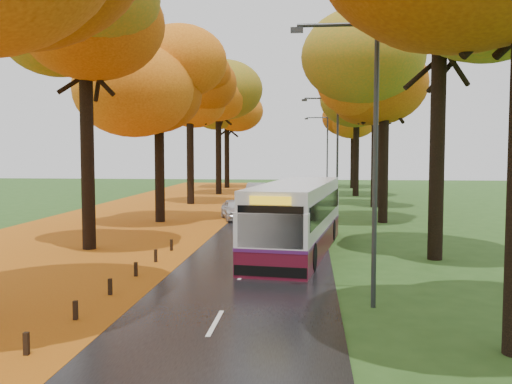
# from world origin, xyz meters

# --- Properties ---
(road) EXTENTS (6.50, 90.00, 0.04)m
(road) POSITION_xyz_m (0.00, 25.00, 0.02)
(road) COLOR black
(road) RESTS_ON ground
(centre_line) EXTENTS (0.12, 90.00, 0.01)m
(centre_line) POSITION_xyz_m (0.00, 25.00, 0.04)
(centre_line) COLOR silver
(centre_line) RESTS_ON road
(leaf_verge) EXTENTS (12.00, 90.00, 0.02)m
(leaf_verge) POSITION_xyz_m (-9.00, 25.00, 0.01)
(leaf_verge) COLOR #98450D
(leaf_verge) RESTS_ON ground
(leaf_drift) EXTENTS (0.90, 90.00, 0.01)m
(leaf_drift) POSITION_xyz_m (-3.05, 25.00, 0.04)
(leaf_drift) COLOR #B16312
(leaf_drift) RESTS_ON road
(trees_left) EXTENTS (9.20, 74.00, 13.88)m
(trees_left) POSITION_xyz_m (-7.18, 27.06, 9.53)
(trees_left) COLOR black
(trees_left) RESTS_ON ground
(trees_right) EXTENTS (9.30, 74.20, 13.96)m
(trees_right) POSITION_xyz_m (7.19, 26.91, 9.69)
(trees_right) COLOR black
(trees_right) RESTS_ON ground
(bollard_row) EXTENTS (0.11, 23.51, 0.52)m
(bollard_row) POSITION_xyz_m (-3.70, 4.70, 0.26)
(bollard_row) COLOR black
(bollard_row) RESTS_ON ground
(streetlamp_near) EXTENTS (2.45, 0.18, 8.00)m
(streetlamp_near) POSITION_xyz_m (3.95, 8.00, 4.71)
(streetlamp_near) COLOR #333538
(streetlamp_near) RESTS_ON ground
(streetlamp_mid) EXTENTS (2.45, 0.18, 8.00)m
(streetlamp_mid) POSITION_xyz_m (3.95, 30.00, 4.71)
(streetlamp_mid) COLOR #333538
(streetlamp_mid) RESTS_ON ground
(streetlamp_far) EXTENTS (2.45, 0.18, 8.00)m
(streetlamp_far) POSITION_xyz_m (3.95, 52.00, 4.71)
(streetlamp_far) COLOR #333538
(streetlamp_far) RESTS_ON ground
(bus) EXTENTS (4.16, 11.68, 3.01)m
(bus) POSITION_xyz_m (1.84, 16.59, 1.62)
(bus) COLOR #500C1D
(bus) RESTS_ON road
(car_white) EXTENTS (2.57, 4.11, 1.30)m
(car_white) POSITION_xyz_m (-2.35, 27.94, 0.69)
(car_white) COLOR silver
(car_white) RESTS_ON road
(car_silver) EXTENTS (1.82, 4.72, 1.53)m
(car_silver) POSITION_xyz_m (-2.35, 42.15, 0.81)
(car_silver) COLOR #9C9DA3
(car_silver) RESTS_ON road
(car_dark) EXTENTS (3.37, 5.16, 1.39)m
(car_dark) POSITION_xyz_m (-2.16, 42.15, 0.73)
(car_dark) COLOR black
(car_dark) RESTS_ON road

